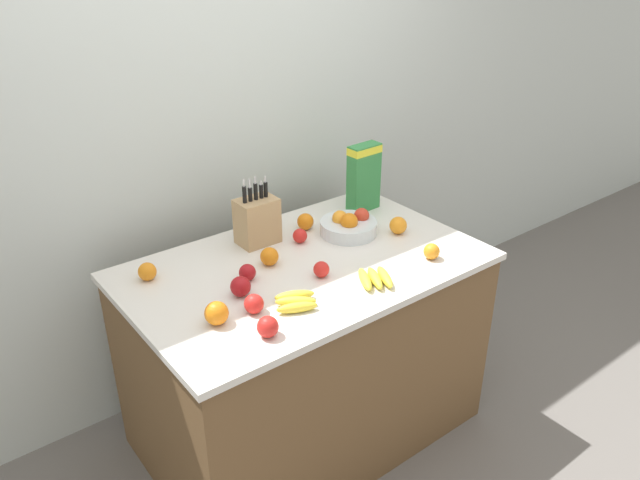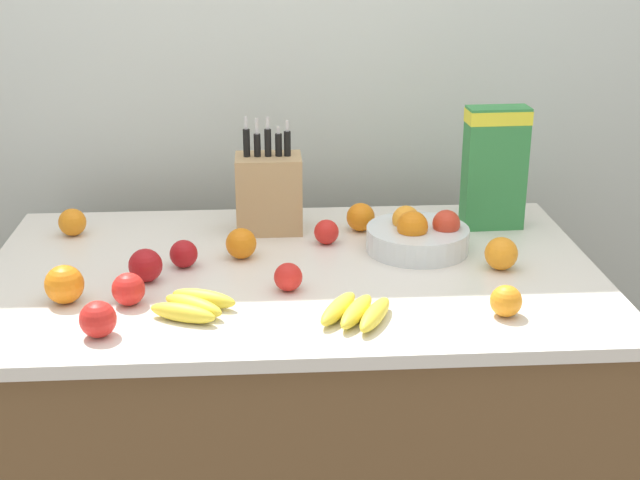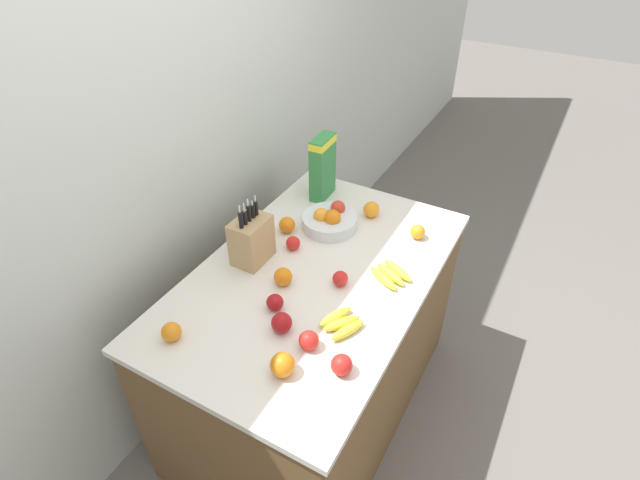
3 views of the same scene
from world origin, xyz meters
name	(u,v)px [view 1 (image 1 of 3)]	position (x,y,z in m)	size (l,w,h in m)	color
ground_plane	(307,427)	(0.00, 0.00, 0.00)	(14.00, 14.00, 0.00)	slate
wall_back	(218,133)	(0.00, 0.68, 1.30)	(9.00, 0.06, 2.60)	silver
counter	(306,351)	(0.00, 0.00, 0.45)	(1.48, 0.92, 0.91)	brown
knife_block	(257,220)	(-0.05, 0.28, 1.01)	(0.17, 0.13, 0.31)	tan
cereal_box	(364,175)	(0.55, 0.27, 1.09)	(0.17, 0.08, 0.33)	#338442
fruit_bowl	(349,225)	(0.32, 0.10, 0.95)	(0.26, 0.26, 0.11)	silver
banana_bunch_left	(296,301)	(-0.22, -0.24, 0.92)	(0.19, 0.17, 0.04)	yellow
banana_bunch_right	(375,278)	(0.13, -0.29, 0.92)	(0.18, 0.20, 0.04)	yellow
apple_near_bananas	(321,269)	(-0.01, -0.13, 0.94)	(0.07, 0.07, 0.07)	red
apple_by_knife_block	(247,272)	(-0.26, 0.03, 0.94)	(0.07, 0.07, 0.07)	#A31419
apple_rightmost	(268,327)	(-0.41, -0.34, 0.94)	(0.08, 0.08, 0.08)	red
apple_front	(241,286)	(-0.34, -0.05, 0.94)	(0.08, 0.08, 0.08)	#A31419
apple_rear	(254,304)	(-0.36, -0.18, 0.94)	(0.07, 0.07, 0.07)	red
apple_leftmost	(300,236)	(0.09, 0.16, 0.94)	(0.06, 0.06, 0.06)	red
orange_front_center	(217,313)	(-0.51, -0.16, 0.95)	(0.09, 0.09, 0.09)	orange
orange_mid_right	(305,222)	(0.19, 0.26, 0.94)	(0.08, 0.08, 0.08)	orange
orange_back_center	(398,225)	(0.50, -0.03, 0.95)	(0.08, 0.08, 0.08)	orange
orange_front_right	(269,256)	(-0.12, 0.08, 0.94)	(0.08, 0.08, 0.08)	orange
orange_front_left	(432,251)	(0.44, -0.29, 0.94)	(0.07, 0.07, 0.07)	orange
orange_mid_left	(147,272)	(-0.57, 0.27, 0.94)	(0.07, 0.07, 0.07)	orange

